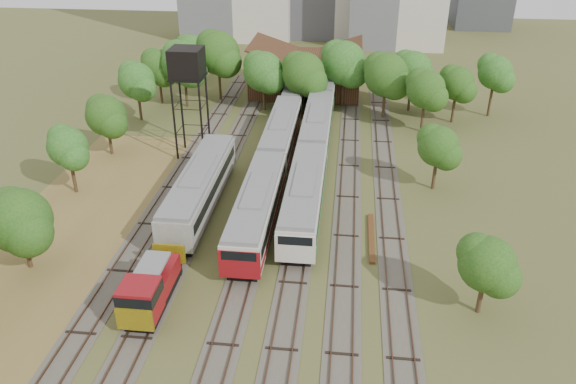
# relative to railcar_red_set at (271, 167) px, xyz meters

# --- Properties ---
(ground) EXTENTS (240.00, 240.00, 0.00)m
(ground) POSITION_rel_railcar_red_set_xyz_m (2.00, -26.71, -2.11)
(ground) COLOR #475123
(ground) RESTS_ON ground
(dry_grass_patch) EXTENTS (14.00, 60.00, 0.04)m
(dry_grass_patch) POSITION_rel_railcar_red_set_xyz_m (-16.00, -18.71, -2.09)
(dry_grass_patch) COLOR brown
(dry_grass_patch) RESTS_ON ground
(tracks) EXTENTS (24.60, 80.00, 0.19)m
(tracks) POSITION_rel_railcar_red_set_xyz_m (1.33, -1.71, -2.07)
(tracks) COLOR #4C473D
(tracks) RESTS_ON ground
(railcar_red_set) EXTENTS (3.23, 34.58, 4.00)m
(railcar_red_set) POSITION_rel_railcar_red_set_xyz_m (0.00, 0.00, 0.00)
(railcar_red_set) COLOR black
(railcar_red_set) RESTS_ON ground
(railcar_green_set) EXTENTS (3.27, 52.08, 4.05)m
(railcar_green_set) POSITION_rel_railcar_red_set_xyz_m (4.00, 11.23, 0.03)
(railcar_green_set) COLOR black
(railcar_green_set) RESTS_ON ground
(railcar_rear) EXTENTS (2.81, 16.08, 3.47)m
(railcar_rear) POSITION_rel_railcar_red_set_xyz_m (0.00, 27.25, -0.28)
(railcar_rear) COLOR black
(railcar_rear) RESTS_ON ground
(shunter_locomotive) EXTENTS (2.62, 8.10, 3.43)m
(shunter_locomotive) POSITION_rel_railcar_red_set_xyz_m (-6.00, -20.32, -0.48)
(shunter_locomotive) COLOR black
(shunter_locomotive) RESTS_ON ground
(old_grey_coach) EXTENTS (3.27, 18.00, 4.05)m
(old_grey_coach) POSITION_rel_railcar_red_set_xyz_m (-6.00, -5.47, 0.10)
(old_grey_coach) COLOR black
(old_grey_coach) RESTS_ON ground
(water_tower) EXTENTS (3.57, 3.57, 12.33)m
(water_tower) POSITION_rel_railcar_red_set_xyz_m (-9.97, 6.88, 8.29)
(water_tower) COLOR black
(water_tower) RESTS_ON ground
(rail_pile_far) EXTENTS (0.49, 7.83, 0.25)m
(rail_pile_far) POSITION_rel_railcar_red_set_xyz_m (10.20, -9.12, -1.99)
(rail_pile_far) COLOR brown
(rail_pile_far) RESTS_ON ground
(maintenance_shed) EXTENTS (16.45, 11.55, 7.58)m
(maintenance_shed) POSITION_rel_railcar_red_set_xyz_m (1.00, 31.27, 0.80)
(maintenance_shed) COLOR #361D13
(maintenance_shed) RESTS_ON ground
(tree_band_left) EXTENTS (7.63, 75.70, 8.12)m
(tree_band_left) POSITION_rel_railcar_red_set_xyz_m (-18.55, 0.85, 2.94)
(tree_band_left) COLOR #382616
(tree_band_left) RESTS_ON ground
(tree_band_far) EXTENTS (47.06, 10.81, 9.97)m
(tree_band_far) POSITION_rel_railcar_red_set_xyz_m (2.70, 23.55, 3.87)
(tree_band_far) COLOR #382616
(tree_band_far) RESTS_ON ground
(tree_band_right) EXTENTS (5.10, 39.46, 7.92)m
(tree_band_right) POSITION_rel_railcar_red_set_xyz_m (17.09, 3.17, 2.82)
(tree_band_right) COLOR #382616
(tree_band_right) RESTS_ON ground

